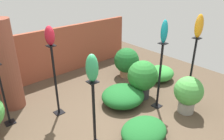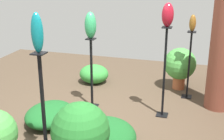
# 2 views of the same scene
# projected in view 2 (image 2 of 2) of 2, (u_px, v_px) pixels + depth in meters

# --- Properties ---
(ground_plane) EXTENTS (8.00, 8.00, 0.00)m
(ground_plane) POSITION_uv_depth(u_px,v_px,m) (99.00, 128.00, 5.10)
(ground_plane) COLOR #4C3D2D
(brick_pillar) EXTENTS (0.48, 0.48, 2.05)m
(brick_pillar) POSITION_uv_depth(u_px,v_px,m) (223.00, 55.00, 5.53)
(brick_pillar) COLOR brown
(brick_pillar) RESTS_ON ground
(pedestal_teal) EXTENTS (0.20, 0.20, 1.55)m
(pedestal_teal) POSITION_uv_depth(u_px,v_px,m) (44.00, 115.00, 3.98)
(pedestal_teal) COLOR black
(pedestal_teal) RESTS_ON ground
(pedestal_jade) EXTENTS (0.20, 0.20, 1.31)m
(pedestal_jade) POSITION_uv_depth(u_px,v_px,m) (92.00, 76.00, 5.69)
(pedestal_jade) COLOR black
(pedestal_jade) RESTS_ON ground
(pedestal_ruby) EXTENTS (0.20, 0.20, 1.59)m
(pedestal_ruby) POSITION_uv_depth(u_px,v_px,m) (164.00, 76.00, 5.31)
(pedestal_ruby) COLOR black
(pedestal_ruby) RESTS_ON ground
(pedestal_bronze) EXTENTS (0.20, 0.20, 1.34)m
(pedestal_bronze) POSITION_uv_depth(u_px,v_px,m) (189.00, 68.00, 6.11)
(pedestal_bronze) COLOR black
(pedestal_bronze) RESTS_ON ground
(art_vase_teal) EXTENTS (0.14, 0.15, 0.48)m
(art_vase_teal) POSITION_uv_depth(u_px,v_px,m) (37.00, 33.00, 3.63)
(art_vase_teal) COLOR #0F727A
(art_vase_teal) RESTS_ON pedestal_teal
(art_vase_jade) EXTENTS (0.20, 0.21, 0.47)m
(art_vase_jade) POSITION_uv_depth(u_px,v_px,m) (90.00, 25.00, 5.39)
(art_vase_jade) COLOR #2D9356
(art_vase_jade) RESTS_ON pedestal_jade
(art_vase_ruby) EXTENTS (0.19, 0.19, 0.39)m
(art_vase_ruby) POSITION_uv_depth(u_px,v_px,m) (168.00, 15.00, 4.97)
(art_vase_ruby) COLOR maroon
(art_vase_ruby) RESTS_ON pedestal_ruby
(art_vase_bronze) EXTENTS (0.12, 0.13, 0.32)m
(art_vase_bronze) POSITION_uv_depth(u_px,v_px,m) (193.00, 23.00, 5.82)
(art_vase_bronze) COLOR brown
(art_vase_bronze) RESTS_ON pedestal_bronze
(potted_plant_near_pillar) EXTENTS (0.74, 0.74, 0.97)m
(potted_plant_near_pillar) POSITION_uv_depth(u_px,v_px,m) (81.00, 134.00, 3.85)
(potted_plant_near_pillar) COLOR #2D2D33
(potted_plant_near_pillar) RESTS_ON ground
(potted_plant_back_center) EXTENTS (0.67, 0.67, 0.89)m
(potted_plant_back_center) POSITION_uv_depth(u_px,v_px,m) (180.00, 65.00, 6.57)
(potted_plant_back_center) COLOR #B25B38
(potted_plant_back_center) RESTS_ON ground
(foliage_bed_east) EXTENTS (1.04, 0.97, 0.42)m
(foliage_bed_east) POSITION_uv_depth(u_px,v_px,m) (102.00, 137.00, 4.45)
(foliage_bed_east) COLOR #195923
(foliage_bed_east) RESTS_ON ground
(foliage_bed_west) EXTENTS (0.94, 0.78, 0.32)m
(foliage_bed_west) POSITION_uv_depth(u_px,v_px,m) (50.00, 114.00, 5.23)
(foliage_bed_west) COLOR #195923
(foliage_bed_west) RESTS_ON ground
(foliage_bed_rear) EXTENTS (0.62, 0.65, 0.41)m
(foliage_bed_rear) POSITION_uv_depth(u_px,v_px,m) (94.00, 74.00, 7.01)
(foliage_bed_rear) COLOR #338C38
(foliage_bed_rear) RESTS_ON ground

